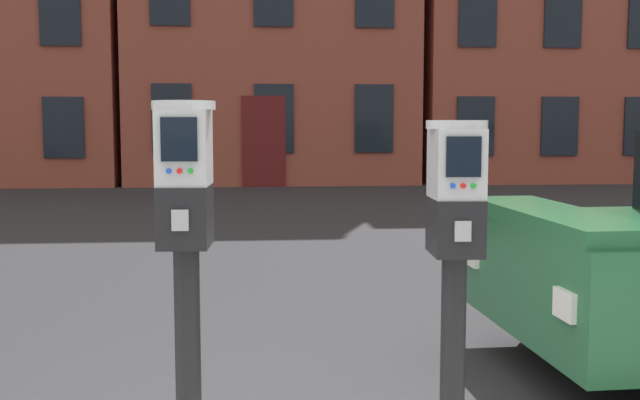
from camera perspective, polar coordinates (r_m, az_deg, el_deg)
parking_meter_near_kerb at (r=2.69m, az=-9.94°, el=-2.09°), size 0.23×0.26×1.41m
parking_meter_twin_adjacent at (r=2.78m, az=9.98°, el=-2.77°), size 0.23×0.26×1.34m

